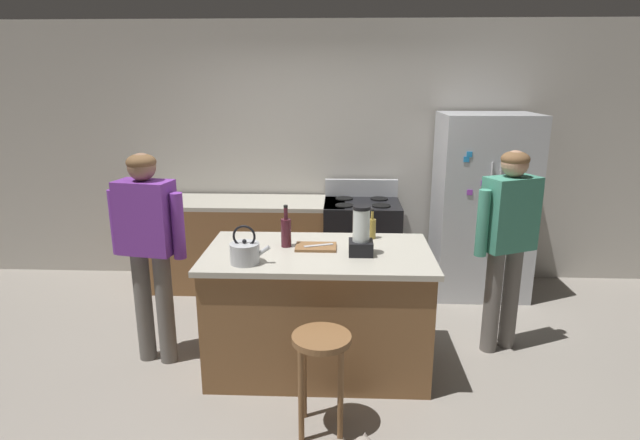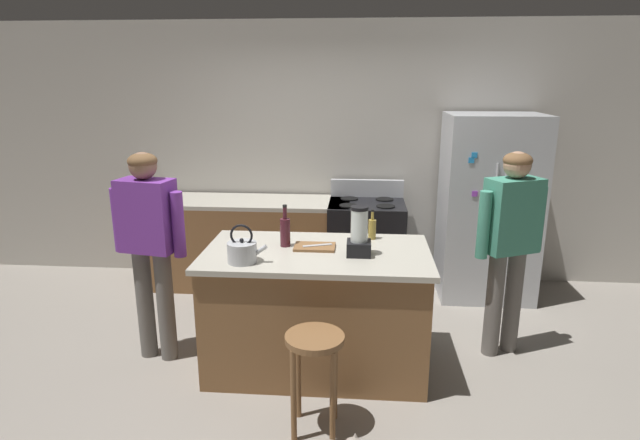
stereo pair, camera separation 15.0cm
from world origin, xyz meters
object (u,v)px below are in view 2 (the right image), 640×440
bar_stool (315,357)px  person_by_island_left (149,237)px  kitchen_island (317,309)px  cutting_board (315,247)px  chef_knife (317,245)px  bottle_vinegar (372,228)px  tea_kettle (242,251)px  bottle_wine (285,231)px  blender_appliance (359,235)px  refrigerator (488,208)px  stove_range (366,245)px  person_by_sink_right (510,235)px

bar_stool → person_by_island_left: bearing=148.9°
kitchen_island → person_by_island_left: 1.36m
cutting_board → chef_knife: chef_knife is taller
bottle_vinegar → tea_kettle: 1.07m
bottle_wine → cutting_board: (0.22, -0.03, -0.11)m
blender_appliance → tea_kettle: blender_appliance is taller
kitchen_island → bottle_wine: size_ratio=5.20×
kitchen_island → tea_kettle: 0.77m
bottle_wine → bottle_vinegar: bottle_wine is taller
refrigerator → person_by_island_left: refrigerator is taller
tea_kettle → kitchen_island: bearing=29.6°
refrigerator → tea_kettle: refrigerator is taller
bar_stool → tea_kettle: (-0.54, 0.49, 0.49)m
bottle_wine → tea_kettle: bearing=-123.1°
refrigerator → cutting_board: size_ratio=6.03×
bar_stool → blender_appliance: bearing=70.2°
stove_range → cutting_board: 1.58m
person_by_sink_right → tea_kettle: 2.02m
refrigerator → tea_kettle: 2.71m
person_by_island_left → blender_appliance: person_by_island_left is taller
bottle_vinegar → chef_knife: bottle_vinegar is taller
bar_stool → bottle_wine: bearing=109.1°
refrigerator → bar_stool: 2.75m
person_by_island_left → stove_range: bearing=42.5°
person_by_island_left → person_by_sink_right: person_by_island_left is taller
tea_kettle → chef_knife: bearing=34.8°
kitchen_island → tea_kettle: (-0.48, -0.27, 0.54)m
person_by_island_left → bottle_wine: person_by_island_left is taller
refrigerator → person_by_sink_right: refrigerator is taller
blender_appliance → bottle_wine: (-0.55, 0.16, -0.03)m
blender_appliance → bottle_wine: size_ratio=1.12×
refrigerator → bottle_wine: bearing=-142.1°
person_by_sink_right → refrigerator: bearing=84.5°
refrigerator → bottle_vinegar: size_ratio=7.66×
cutting_board → chef_knife: (0.02, 0.00, 0.01)m
stove_range → bottle_vinegar: (0.03, -1.20, 0.54)m
blender_appliance → cutting_board: size_ratio=1.18×
blender_appliance → bottle_wine: 0.57m
cutting_board → refrigerator: bearing=42.3°
stove_range → person_by_sink_right: person_by_sink_right is taller
refrigerator → tea_kettle: (-2.04, -1.77, 0.10)m
person_by_island_left → bottle_vinegar: size_ratio=6.88×
refrigerator → cutting_board: refrigerator is taller
tea_kettle → stove_range: bearing=64.5°
kitchen_island → stove_range: (0.37, 1.52, 0.01)m
bar_stool → tea_kettle: bearing=137.7°
person_by_island_left → tea_kettle: 0.83m
bar_stool → bottle_wine: size_ratio=2.05×
person_by_island_left → tea_kettle: (0.77, -0.30, 0.01)m
bar_stool → stove_range: bearing=82.0°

